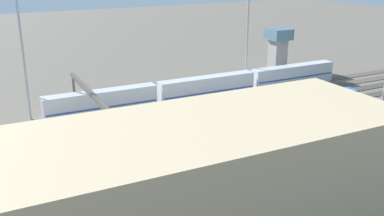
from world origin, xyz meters
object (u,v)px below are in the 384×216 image
light_mast_0 (21,37)px  signal_gantry (89,96)px  maintenance_shed (156,194)px  train_on_track_4 (157,136)px  control_tower (278,45)px  train_on_track_0 (207,88)px  train_on_track_3 (185,120)px  light_mast_2 (248,20)px

light_mast_0 → signal_gantry: (-8.48, 13.77, -8.83)m
maintenance_shed → signal_gantry: bearing=-93.3°
train_on_track_4 → light_mast_0: bearing=-54.4°
train_on_track_4 → signal_gantry: size_ratio=3.62×
maintenance_shed → control_tower: maintenance_shed is taller
train_on_track_0 → control_tower: bearing=-153.1°
train_on_track_4 → control_tower: control_tower is taller
control_tower → light_mast_0: bearing=10.1°
train_on_track_3 → light_mast_2: size_ratio=2.82×
light_mast_2 → light_mast_0: bearing=0.2°
light_mast_2 → maintenance_shed: 66.97m
train_on_track_3 → control_tower: bearing=-145.1°
train_on_track_4 → train_on_track_0: bearing=-135.7°
train_on_track_4 → signal_gantry: 14.17m
light_mast_0 → control_tower: size_ratio=2.20×
train_on_track_3 → control_tower: control_tower is taller
train_on_track_0 → maintenance_shed: maintenance_shed is taller
light_mast_0 → control_tower: 70.73m
train_on_track_3 → light_mast_0: (24.60, -18.77, 14.23)m
light_mast_2 → maintenance_shed: light_mast_2 is taller
light_mast_2 → control_tower: size_ratio=2.21×
train_on_track_4 → control_tower: (-52.03, -36.02, 4.68)m
light_mast_2 → control_tower: 24.14m
signal_gantry → train_on_track_3: bearing=162.8°
train_on_track_0 → signal_gantry: (28.99, 10.00, 4.84)m
signal_gantry → control_tower: control_tower is taller
train_on_track_4 → maintenance_shed: bearing=67.7°
light_mast_0 → maintenance_shed: (-6.43, 49.45, -9.29)m
train_on_track_0 → maintenance_shed: (31.04, 45.69, 4.38)m
control_tower → train_on_track_3: bearing=34.9°
light_mast_2 → maintenance_shed: (43.96, 49.65, -9.33)m
light_mast_0 → signal_gantry: 18.42m
maintenance_shed → light_mast_2: bearing=-131.5°
train_on_track_3 → train_on_track_4: train_on_track_4 is taller
control_tower → light_mast_2: bearing=32.9°
train_on_track_4 → signal_gantry: signal_gantry is taller
control_tower → train_on_track_4: bearing=34.7°
train_on_track_3 → control_tower: 54.38m
train_on_track_0 → control_tower: control_tower is taller
maintenance_shed → train_on_track_3: bearing=-120.6°
train_on_track_4 → signal_gantry: bearing=-49.6°
light_mast_0 → train_on_track_0: bearing=174.3°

